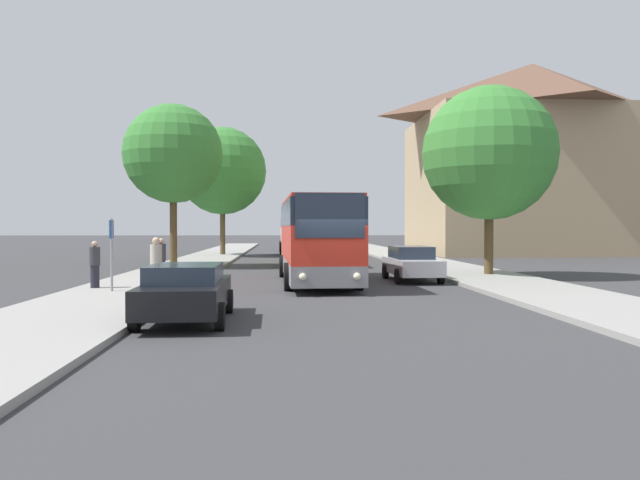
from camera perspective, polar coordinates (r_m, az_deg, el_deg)
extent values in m
plane|color=#38383A|center=(20.66, 1.38, -5.07)|extent=(300.00, 300.00, 0.00)
cube|color=gray|center=(21.27, -17.84, -4.75)|extent=(4.00, 120.00, 0.15)
cube|color=gray|center=(22.34, 19.64, -4.47)|extent=(4.00, 120.00, 0.15)
cube|color=tan|center=(56.73, 18.80, 4.74)|extent=(19.06, 15.41, 11.64)
pyramid|color=brown|center=(57.82, 18.85, 12.80)|extent=(19.06, 15.41, 4.62)
cube|color=gray|center=(25.15, -0.34, -2.52)|extent=(2.86, 10.25, 0.70)
cube|color=red|center=(25.11, -0.34, -0.21)|extent=(2.86, 10.25, 1.33)
cube|color=#232D3D|center=(25.11, -0.34, 2.39)|extent=(2.88, 10.05, 0.95)
cube|color=red|center=(25.12, -0.34, 3.61)|extent=(2.81, 10.04, 0.12)
cube|color=#232D3D|center=(20.01, 0.92, 2.27)|extent=(2.26, 0.14, 1.45)
sphere|color=#F4EAC1|center=(19.98, -1.59, -3.38)|extent=(0.24, 0.24, 0.24)
sphere|color=#F4EAC1|center=(20.17, 3.41, -3.34)|extent=(0.24, 0.24, 0.24)
cylinder|color=black|center=(22.05, -2.91, -3.37)|extent=(0.33, 1.01, 1.00)
cylinder|color=black|center=(22.29, 3.56, -3.32)|extent=(0.33, 1.01, 1.00)
cylinder|color=black|center=(28.13, -3.42, -2.38)|extent=(0.33, 1.01, 1.00)
cylinder|color=black|center=(28.32, 1.67, -2.36)|extent=(0.33, 1.01, 1.00)
cube|color=#2D2D2D|center=(38.47, -1.14, -1.23)|extent=(2.75, 10.42, 0.70)
cube|color=yellow|center=(38.44, -1.14, 0.17)|extent=(2.75, 10.42, 1.18)
cube|color=#232D3D|center=(38.44, -1.14, 1.75)|extent=(2.77, 10.22, 0.95)
cube|color=yellow|center=(38.44, -1.14, 2.55)|extent=(2.69, 10.22, 0.12)
cube|color=#232D3D|center=(33.22, -1.03, 1.58)|extent=(2.25, 0.11, 1.45)
sphere|color=#F4EAC1|center=(33.24, -2.53, -1.56)|extent=(0.24, 0.24, 0.24)
sphere|color=#F4EAC1|center=(33.26, 0.48, -1.55)|extent=(0.24, 0.24, 0.24)
cylinder|color=black|center=(35.37, -3.10, -1.65)|extent=(0.32, 1.01, 1.00)
cylinder|color=black|center=(35.41, 0.94, -1.65)|extent=(0.32, 1.01, 1.00)
cylinder|color=black|center=(41.58, -2.91, -1.22)|extent=(0.32, 1.01, 1.00)
cylinder|color=black|center=(41.61, 0.52, -1.22)|extent=(0.32, 1.01, 1.00)
cube|color=#2D519E|center=(53.48, -2.22, -0.55)|extent=(2.66, 10.90, 0.70)
cube|color=silver|center=(53.46, -2.22, 0.49)|extent=(2.66, 10.90, 1.24)
cube|color=#232D3D|center=(53.46, -2.22, 1.66)|extent=(2.68, 10.69, 0.95)
cube|color=silver|center=(53.47, -2.22, 2.23)|extent=(2.61, 10.69, 0.12)
cube|color=#232D3D|center=(48.00, -2.02, 1.53)|extent=(2.26, 0.09, 1.45)
sphere|color=#F4EAC1|center=(47.98, -3.06, -0.71)|extent=(0.24, 0.24, 0.24)
sphere|color=#F4EAC1|center=(48.04, -0.97, -0.71)|extent=(0.24, 0.24, 0.24)
cylinder|color=black|center=(50.20, -3.54, -0.81)|extent=(0.31, 1.00, 1.00)
cylinder|color=black|center=(50.29, -0.67, -0.80)|extent=(0.31, 1.00, 1.00)
cylinder|color=black|center=(56.72, -3.59, -0.58)|extent=(0.31, 1.00, 1.00)
cylinder|color=black|center=(56.80, -1.06, -0.57)|extent=(0.31, 1.00, 1.00)
cube|color=black|center=(15.26, -12.13, -4.95)|extent=(1.91, 4.53, 0.64)
cube|color=#232D3D|center=(15.04, -12.23, -3.01)|extent=(1.65, 2.37, 0.43)
cylinder|color=black|center=(16.81, -14.58, -5.49)|extent=(0.21, 0.62, 0.62)
cylinder|color=black|center=(16.59, -8.33, -5.55)|extent=(0.21, 0.62, 0.62)
cylinder|color=black|center=(14.10, -16.59, -6.78)|extent=(0.21, 0.62, 0.62)
cylinder|color=black|center=(13.83, -9.13, -6.90)|extent=(0.21, 0.62, 0.62)
cube|color=#B7B7BC|center=(26.24, 8.39, -2.38)|extent=(1.81, 4.42, 0.63)
cube|color=#232D3D|center=(26.38, 8.31, -1.12)|extent=(1.56, 2.31, 0.51)
cylinder|color=black|center=(25.15, 10.99, -3.26)|extent=(0.21, 0.62, 0.62)
cylinder|color=black|center=(24.75, 7.15, -3.32)|extent=(0.21, 0.62, 0.62)
cylinder|color=black|center=(27.78, 9.49, -2.84)|extent=(0.21, 0.62, 0.62)
cylinder|color=black|center=(27.41, 6.00, -2.88)|extent=(0.21, 0.62, 0.62)
cylinder|color=gray|center=(21.57, -18.52, -1.30)|extent=(0.08, 0.08, 2.38)
cube|color=#1E56A3|center=(21.55, -18.53, 0.94)|extent=(0.03, 0.45, 0.60)
cylinder|color=#23232D|center=(22.97, -19.89, -3.17)|extent=(0.30, 0.30, 0.77)
cylinder|color=#333338|center=(22.93, -19.90, -1.41)|extent=(0.36, 0.36, 0.64)
sphere|color=tan|center=(22.92, -19.91, -0.34)|extent=(0.21, 0.21, 0.21)
cylinder|color=#23232D|center=(20.11, -14.75, -3.64)|extent=(0.30, 0.30, 0.85)
cylinder|color=#B2A899|center=(20.06, -14.76, -1.42)|extent=(0.36, 0.36, 0.71)
sphere|color=tan|center=(20.04, -14.77, -0.08)|extent=(0.23, 0.23, 0.23)
cylinder|color=#23232D|center=(25.14, -14.31, -2.74)|extent=(0.30, 0.30, 0.79)
cylinder|color=#333338|center=(25.10, -14.32, -1.08)|extent=(0.36, 0.36, 0.66)
sphere|color=tan|center=(25.08, -14.33, -0.08)|extent=(0.22, 0.22, 0.22)
cylinder|color=#513D23|center=(35.81, -13.25, 1.10)|extent=(0.40, 0.40, 4.13)
sphere|color=#387F33|center=(36.05, -13.29, 7.69)|extent=(5.52, 5.52, 5.52)
cylinder|color=brown|center=(48.64, -8.89, 1.00)|extent=(0.40, 0.40, 3.91)
sphere|color=#387F33|center=(48.83, -8.91, 6.27)|extent=(6.73, 6.73, 6.73)
cylinder|color=#513D23|center=(28.92, 15.18, 0.12)|extent=(0.40, 0.40, 3.16)
sphere|color=#387F33|center=(29.10, 15.22, 7.67)|extent=(5.97, 5.97, 5.97)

